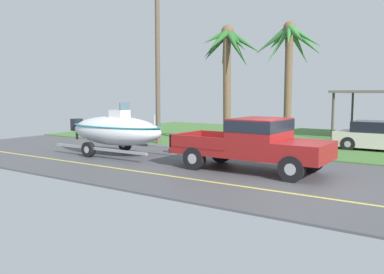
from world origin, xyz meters
TOP-DOWN VIEW (x-y plane):
  - ground at (0.00, 8.38)m, footprint 36.00×22.00m
  - pickup_truck_towing at (-1.30, 0.49)m, footprint 5.60×2.14m
  - boat_on_trailer at (-8.06, 0.49)m, footprint 6.25×2.41m
  - palm_tree_near_left at (-2.49, 6.24)m, footprint 3.32×3.17m
  - palm_tree_near_right at (-5.40, 5.51)m, footprint 3.43×3.36m
  - utility_pole at (-8.89, 4.42)m, footprint 0.24×1.80m

SIDE VIEW (x-z plane):
  - ground at x=0.00m, z-range -0.07..0.04m
  - pickup_truck_towing at x=-1.30m, z-range 0.11..1.93m
  - boat_on_trailer at x=-8.06m, z-range -0.07..2.21m
  - palm_tree_near_right at x=-5.40m, z-range 1.56..7.54m
  - utility_pole at x=-8.89m, z-range 0.16..8.99m
  - palm_tree_near_left at x=-2.49m, z-range 1.67..7.64m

